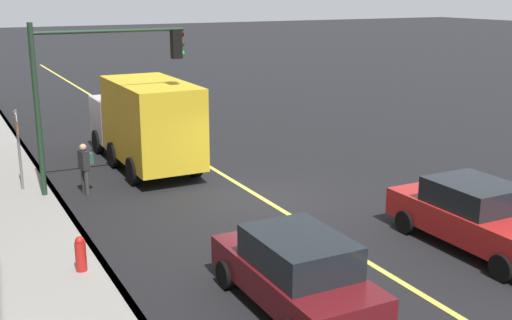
% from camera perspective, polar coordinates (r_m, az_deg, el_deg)
% --- Properties ---
extents(ground, '(200.00, 200.00, 0.00)m').
position_cam_1_polar(ground, '(19.11, 0.59, -3.49)').
color(ground, black).
extents(sidewalk_slab, '(80.00, 3.57, 0.15)m').
position_cam_1_polar(sidewalk_slab, '(17.15, -21.29, -6.48)').
color(sidewalk_slab, gray).
rests_on(sidewalk_slab, ground).
extents(curb_edge, '(80.00, 0.16, 0.15)m').
position_cam_1_polar(curb_edge, '(17.36, -15.69, -5.74)').
color(curb_edge, slate).
rests_on(curb_edge, ground).
extents(lane_stripe_center, '(80.00, 0.16, 0.01)m').
position_cam_1_polar(lane_stripe_center, '(19.10, 0.59, -3.47)').
color(lane_stripe_center, '#D8CC4C').
rests_on(lane_stripe_center, ground).
extents(car_red, '(4.74, 2.00, 1.60)m').
position_cam_1_polar(car_red, '(16.24, 19.18, -4.78)').
color(car_red, red).
rests_on(car_red, ground).
extents(car_maroon, '(4.17, 1.88, 1.56)m').
position_cam_1_polar(car_maroon, '(12.52, 3.55, -9.85)').
color(car_maroon, '#591116').
rests_on(car_maroon, ground).
extents(truck_yellow, '(6.74, 2.38, 3.10)m').
position_cam_1_polar(truck_yellow, '(22.51, -9.85, 3.41)').
color(truck_yellow, silver).
rests_on(truck_yellow, ground).
extents(pedestrian_with_backpack, '(0.41, 0.42, 1.58)m').
position_cam_1_polar(pedestrian_with_backpack, '(19.99, -15.04, -0.45)').
color(pedestrian_with_backpack, '#383838').
rests_on(pedestrian_with_backpack, ground).
extents(traffic_light_mast, '(0.28, 4.64, 5.17)m').
position_cam_1_polar(traffic_light_mast, '(19.64, -13.76, 7.38)').
color(traffic_light_mast, '#1E3823').
rests_on(traffic_light_mast, ground).
extents(street_sign_post, '(0.60, 0.08, 2.62)m').
position_cam_1_polar(street_sign_post, '(20.44, -20.46, 1.29)').
color(street_sign_post, slate).
rests_on(street_sign_post, ground).
extents(fire_hydrant, '(0.24, 0.24, 0.94)m').
position_cam_1_polar(fire_hydrant, '(14.42, -15.38, -8.36)').
color(fire_hydrant, red).
rests_on(fire_hydrant, ground).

